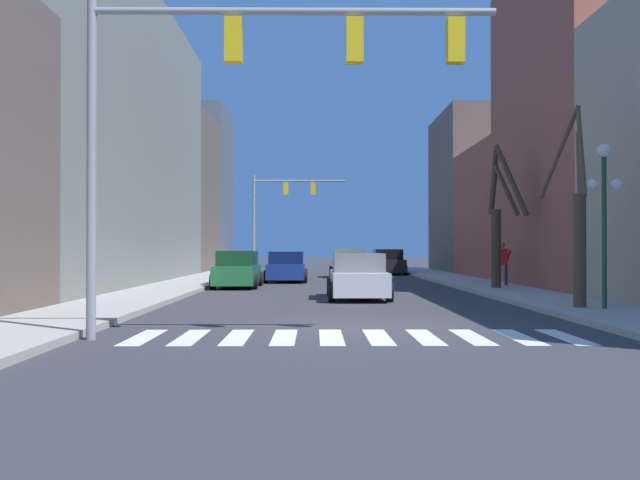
{
  "coord_description": "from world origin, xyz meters",
  "views": [
    {
      "loc": [
        -0.78,
        -15.92,
        1.71
      ],
      "look_at": [
        -0.42,
        29.81,
        2.2
      ],
      "focal_mm": 42.0,
      "sensor_mm": 36.0,
      "label": 1
    }
  ],
  "objects_px": {
    "traffic_signal_far": "(279,202)",
    "car_driving_toward_lane": "(238,270)",
    "car_at_intersection": "(286,268)",
    "street_tree_left_mid": "(498,218)",
    "car_parked_left_near": "(348,264)",
    "car_driving_away_lane": "(358,277)",
    "traffic_signal_near": "(242,78)",
    "street_lamp_right_corner": "(604,192)",
    "street_tree_left_near": "(578,224)",
    "pedestrian_on_right_sidewalk": "(502,260)",
    "car_parked_right_far": "(388,263)"
  },
  "relations": [
    {
      "from": "traffic_signal_far",
      "to": "car_driving_toward_lane",
      "type": "height_order",
      "value": "traffic_signal_far"
    },
    {
      "from": "traffic_signal_far",
      "to": "car_at_intersection",
      "type": "distance_m",
      "value": 14.65
    },
    {
      "from": "car_driving_toward_lane",
      "to": "car_at_intersection",
      "type": "distance_m",
      "value": 5.6
    },
    {
      "from": "traffic_signal_far",
      "to": "street_tree_left_mid",
      "type": "distance_m",
      "value": 24.26
    },
    {
      "from": "street_tree_left_mid",
      "to": "car_at_intersection",
      "type": "bearing_deg",
      "value": 136.81
    },
    {
      "from": "car_parked_left_near",
      "to": "car_driving_away_lane",
      "type": "bearing_deg",
      "value": 178.4
    },
    {
      "from": "traffic_signal_near",
      "to": "street_lamp_right_corner",
      "type": "relative_size",
      "value": 1.8
    },
    {
      "from": "car_at_intersection",
      "to": "car_parked_left_near",
      "type": "bearing_deg",
      "value": 149.67
    },
    {
      "from": "traffic_signal_far",
      "to": "car_driving_away_lane",
      "type": "relative_size",
      "value": 1.47
    },
    {
      "from": "car_driving_away_lane",
      "to": "car_driving_toward_lane",
      "type": "distance_m",
      "value": 8.65
    },
    {
      "from": "car_at_intersection",
      "to": "street_tree_left_near",
      "type": "height_order",
      "value": "street_tree_left_near"
    },
    {
      "from": "traffic_signal_near",
      "to": "street_tree_left_mid",
      "type": "height_order",
      "value": "traffic_signal_near"
    },
    {
      "from": "street_lamp_right_corner",
      "to": "car_parked_left_near",
      "type": "height_order",
      "value": "street_lamp_right_corner"
    },
    {
      "from": "traffic_signal_far",
      "to": "pedestrian_on_right_sidewalk",
      "type": "height_order",
      "value": "traffic_signal_far"
    },
    {
      "from": "traffic_signal_far",
      "to": "pedestrian_on_right_sidewalk",
      "type": "xyz_separation_m",
      "value": [
        10.33,
        -20.19,
        -3.63
      ]
    },
    {
      "from": "traffic_signal_far",
      "to": "street_tree_left_near",
      "type": "relative_size",
      "value": 1.25
    },
    {
      "from": "car_at_intersection",
      "to": "car_driving_away_lane",
      "type": "bearing_deg",
      "value": 12.96
    },
    {
      "from": "traffic_signal_near",
      "to": "car_driving_away_lane",
      "type": "xyz_separation_m",
      "value": [
        2.83,
        11.13,
        -4.18
      ]
    },
    {
      "from": "street_tree_left_mid",
      "to": "car_parked_right_far",
      "type": "bearing_deg",
      "value": 97.49
    },
    {
      "from": "car_parked_left_near",
      "to": "pedestrian_on_right_sidewalk",
      "type": "height_order",
      "value": "pedestrian_on_right_sidewalk"
    },
    {
      "from": "street_lamp_right_corner",
      "to": "pedestrian_on_right_sidewalk",
      "type": "bearing_deg",
      "value": 87.84
    },
    {
      "from": "car_at_intersection",
      "to": "car_driving_toward_lane",
      "type": "bearing_deg",
      "value": -19.98
    },
    {
      "from": "street_lamp_right_corner",
      "to": "car_at_intersection",
      "type": "distance_m",
      "value": 20.58
    },
    {
      "from": "street_lamp_right_corner",
      "to": "street_tree_left_mid",
      "type": "height_order",
      "value": "street_tree_left_mid"
    },
    {
      "from": "car_driving_toward_lane",
      "to": "car_parked_left_near",
      "type": "bearing_deg",
      "value": -25.62
    },
    {
      "from": "traffic_signal_near",
      "to": "street_tree_left_near",
      "type": "relative_size",
      "value": 1.42
    },
    {
      "from": "traffic_signal_near",
      "to": "car_at_intersection",
      "type": "bearing_deg",
      "value": 90.09
    },
    {
      "from": "street_lamp_right_corner",
      "to": "street_tree_left_mid",
      "type": "distance_m",
      "value": 10.29
    },
    {
      "from": "traffic_signal_near",
      "to": "pedestrian_on_right_sidewalk",
      "type": "height_order",
      "value": "traffic_signal_near"
    },
    {
      "from": "car_parked_right_far",
      "to": "pedestrian_on_right_sidewalk",
      "type": "relative_size",
      "value": 2.69
    },
    {
      "from": "pedestrian_on_right_sidewalk",
      "to": "street_tree_left_mid",
      "type": "distance_m",
      "value": 2.65
    },
    {
      "from": "car_driving_toward_lane",
      "to": "car_at_intersection",
      "type": "height_order",
      "value": "car_driving_toward_lane"
    },
    {
      "from": "traffic_signal_near",
      "to": "street_lamp_right_corner",
      "type": "height_order",
      "value": "traffic_signal_near"
    },
    {
      "from": "street_lamp_right_corner",
      "to": "car_parked_left_near",
      "type": "bearing_deg",
      "value": 102.75
    },
    {
      "from": "car_driving_toward_lane",
      "to": "traffic_signal_near",
      "type": "bearing_deg",
      "value": -173.92
    },
    {
      "from": "car_parked_right_far",
      "to": "street_lamp_right_corner",
      "type": "bearing_deg",
      "value": -174.77
    },
    {
      "from": "car_at_intersection",
      "to": "car_parked_right_far",
      "type": "height_order",
      "value": "car_parked_right_far"
    },
    {
      "from": "car_driving_toward_lane",
      "to": "street_lamp_right_corner",
      "type": "bearing_deg",
      "value": -140.71
    },
    {
      "from": "car_at_intersection",
      "to": "car_parked_right_far",
      "type": "distance_m",
      "value": 12.53
    },
    {
      "from": "car_at_intersection",
      "to": "car_parked_right_far",
      "type": "bearing_deg",
      "value": 150.5
    },
    {
      "from": "street_lamp_right_corner",
      "to": "car_driving_toward_lane",
      "type": "bearing_deg",
      "value": 129.29
    },
    {
      "from": "car_parked_left_near",
      "to": "street_tree_left_mid",
      "type": "bearing_deg",
      "value": -159.17
    },
    {
      "from": "pedestrian_on_right_sidewalk",
      "to": "car_driving_toward_lane",
      "type": "bearing_deg",
      "value": -178.9
    },
    {
      "from": "car_parked_right_far",
      "to": "pedestrian_on_right_sidewalk",
      "type": "distance_m",
      "value": 17.37
    },
    {
      "from": "traffic_signal_near",
      "to": "car_driving_toward_lane",
      "type": "height_order",
      "value": "traffic_signal_near"
    },
    {
      "from": "street_lamp_right_corner",
      "to": "street_tree_left_near",
      "type": "distance_m",
      "value": 1.07
    },
    {
      "from": "pedestrian_on_right_sidewalk",
      "to": "street_tree_left_near",
      "type": "relative_size",
      "value": 0.34
    },
    {
      "from": "street_tree_left_near",
      "to": "street_lamp_right_corner",
      "type": "bearing_deg",
      "value": -41.43
    },
    {
      "from": "car_parked_left_near",
      "to": "car_at_intersection",
      "type": "relative_size",
      "value": 0.95
    },
    {
      "from": "street_tree_left_near",
      "to": "car_parked_right_far",
      "type": "bearing_deg",
      "value": 94.3
    }
  ]
}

